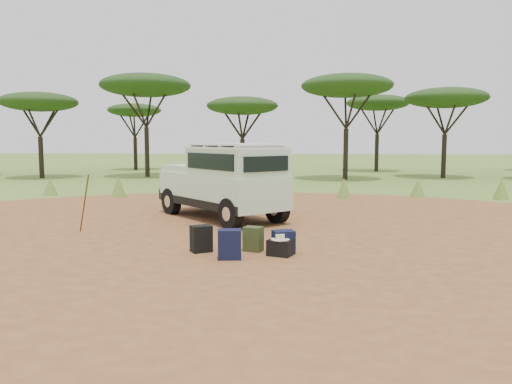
# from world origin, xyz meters

# --- Properties ---
(ground) EXTENTS (140.00, 140.00, 0.00)m
(ground) POSITION_xyz_m (0.00, 0.00, 0.00)
(ground) COLOR #547B2C
(ground) RESTS_ON ground
(dirt_clearing) EXTENTS (23.00, 23.00, 0.01)m
(dirt_clearing) POSITION_xyz_m (0.00, 0.00, 0.00)
(dirt_clearing) COLOR olive
(dirt_clearing) RESTS_ON ground
(grass_fringe) EXTENTS (36.60, 1.60, 0.90)m
(grass_fringe) POSITION_xyz_m (0.12, 8.67, 0.40)
(grass_fringe) COLOR #547B2C
(grass_fringe) RESTS_ON ground
(acacia_treeline) EXTENTS (46.70, 13.20, 6.26)m
(acacia_treeline) POSITION_xyz_m (0.75, 19.81, 4.87)
(acacia_treeline) COLOR black
(acacia_treeline) RESTS_ON ground
(safari_vehicle) EXTENTS (4.27, 4.50, 2.19)m
(safari_vehicle) POSITION_xyz_m (-0.96, 3.02, 1.06)
(safari_vehicle) COLOR silver
(safari_vehicle) RESTS_ON ground
(walking_staff) EXTENTS (0.39, 0.22, 1.45)m
(walking_staff) POSITION_xyz_m (-4.11, 0.66, 0.73)
(walking_staff) COLOR brown
(walking_staff) RESTS_ON ground
(backpack_black) EXTENTS (0.50, 0.46, 0.55)m
(backpack_black) POSITION_xyz_m (-0.83, -1.28, 0.28)
(backpack_black) COLOR black
(backpack_black) RESTS_ON ground
(backpack_navy) EXTENTS (0.47, 0.36, 0.58)m
(backpack_navy) POSITION_xyz_m (-0.17, -1.84, 0.29)
(backpack_navy) COLOR black
(backpack_navy) RESTS_ON ground
(backpack_olive) EXTENTS (0.44, 0.38, 0.51)m
(backpack_olive) POSITION_xyz_m (0.23, -1.13, 0.26)
(backpack_olive) COLOR #36431F
(backpack_olive) RESTS_ON ground
(duffel_navy) EXTENTS (0.50, 0.43, 0.47)m
(duffel_navy) POSITION_xyz_m (0.85, -1.29, 0.24)
(duffel_navy) COLOR black
(duffel_navy) RESTS_ON ground
(hard_case) EXTENTS (0.55, 0.47, 0.33)m
(hard_case) POSITION_xyz_m (0.79, -1.50, 0.16)
(hard_case) COLOR black
(hard_case) RESTS_ON ground
(stuff_sack) EXTENTS (0.33, 0.33, 0.31)m
(stuff_sack) POSITION_xyz_m (-0.21, -1.77, 0.16)
(stuff_sack) COLOR black
(stuff_sack) RESTS_ON ground
(safari_hat) EXTENTS (0.37, 0.37, 0.11)m
(safari_hat) POSITION_xyz_m (0.79, -1.50, 0.37)
(safari_hat) COLOR beige
(safari_hat) RESTS_ON hard_case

